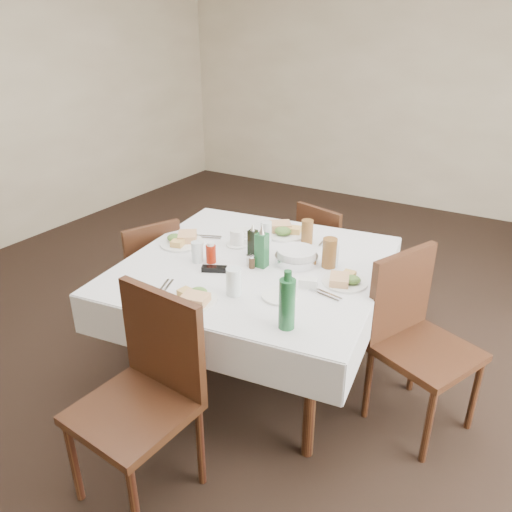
# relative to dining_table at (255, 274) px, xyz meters

# --- Properties ---
(ground_plane) EXTENTS (7.00, 7.00, 0.00)m
(ground_plane) POSITION_rel_dining_table_xyz_m (-0.12, 0.22, -0.69)
(ground_plane) COLOR black
(room_shell) EXTENTS (6.04, 7.04, 2.80)m
(room_shell) POSITION_rel_dining_table_xyz_m (-0.12, 0.22, 1.02)
(room_shell) COLOR tan
(room_shell) RESTS_ON ground
(dining_table) EXTENTS (1.61, 1.61, 0.76)m
(dining_table) POSITION_rel_dining_table_xyz_m (0.00, 0.00, 0.00)
(dining_table) COLOR black
(dining_table) RESTS_ON ground
(chair_north) EXTENTS (0.48, 0.48, 0.83)m
(chair_north) POSITION_rel_dining_table_xyz_m (0.03, 0.97, -0.22)
(chair_north) COLOR black
(chair_north) RESTS_ON ground
(chair_south) EXTENTS (0.50, 0.50, 0.98)m
(chair_south) POSITION_rel_dining_table_xyz_m (0.02, -0.95, -0.13)
(chair_south) COLOR black
(chair_south) RESTS_ON ground
(chair_east) EXTENTS (0.60, 0.60, 0.96)m
(chair_east) POSITION_rel_dining_table_xyz_m (0.91, 0.11, -0.14)
(chair_east) COLOR black
(chair_east) RESTS_ON ground
(chair_west) EXTENTS (0.52, 0.52, 0.83)m
(chair_west) POSITION_rel_dining_table_xyz_m (-0.87, 0.04, -0.21)
(chair_west) COLOR black
(chair_west) RESTS_ON ground
(meal_north) EXTENTS (0.30, 0.30, 0.07)m
(meal_north) POSITION_rel_dining_table_xyz_m (-0.06, 0.46, 0.10)
(meal_north) COLOR white
(meal_north) RESTS_ON dining_table
(meal_south) EXTENTS (0.24, 0.24, 0.05)m
(meal_south) POSITION_rel_dining_table_xyz_m (-0.03, -0.53, 0.09)
(meal_south) COLOR white
(meal_south) RESTS_ON dining_table
(meal_east) EXTENTS (0.24, 0.24, 0.05)m
(meal_east) POSITION_rel_dining_table_xyz_m (0.54, 0.02, 0.09)
(meal_east) COLOR white
(meal_east) RESTS_ON dining_table
(meal_west) EXTENTS (0.27, 0.27, 0.06)m
(meal_west) POSITION_rel_dining_table_xyz_m (-0.53, -0.00, 0.10)
(meal_west) COLOR white
(meal_west) RESTS_ON dining_table
(side_plate_a) EXTENTS (0.17, 0.17, 0.01)m
(side_plate_a) POSITION_rel_dining_table_xyz_m (-0.29, 0.34, 0.08)
(side_plate_a) COLOR white
(side_plate_a) RESTS_ON dining_table
(side_plate_b) EXTENTS (0.18, 0.18, 0.01)m
(side_plate_b) POSITION_rel_dining_table_xyz_m (0.31, -0.28, 0.08)
(side_plate_b) COLOR white
(side_plate_b) RESTS_ON dining_table
(water_n) EXTENTS (0.07, 0.07, 0.13)m
(water_n) POSITION_rel_dining_table_xyz_m (-0.10, 0.31, 0.14)
(water_n) COLOR silver
(water_n) RESTS_ON dining_table
(water_s) EXTENTS (0.08, 0.08, 0.14)m
(water_s) POSITION_rel_dining_table_xyz_m (0.10, -0.37, 0.15)
(water_s) COLOR silver
(water_s) RESTS_ON dining_table
(water_e) EXTENTS (0.07, 0.07, 0.13)m
(water_e) POSITION_rel_dining_table_xyz_m (0.40, 0.19, 0.14)
(water_e) COLOR silver
(water_e) RESTS_ON dining_table
(water_w) EXTENTS (0.07, 0.07, 0.12)m
(water_w) POSITION_rel_dining_table_xyz_m (-0.29, -0.16, 0.13)
(water_w) COLOR silver
(water_w) RESTS_ON dining_table
(iced_tea_a) EXTENTS (0.07, 0.07, 0.15)m
(iced_tea_a) POSITION_rel_dining_table_xyz_m (0.13, 0.41, 0.15)
(iced_tea_a) COLOR brown
(iced_tea_a) RESTS_ON dining_table
(iced_tea_b) EXTENTS (0.08, 0.08, 0.17)m
(iced_tea_b) POSITION_rel_dining_table_xyz_m (0.39, 0.17, 0.16)
(iced_tea_b) COLOR brown
(iced_tea_b) RESTS_ON dining_table
(bread_basket) EXTENTS (0.25, 0.25, 0.08)m
(bread_basket) POSITION_rel_dining_table_xyz_m (0.21, 0.12, 0.11)
(bread_basket) COLOR silver
(bread_basket) RESTS_ON dining_table
(oil_cruet_dark) EXTENTS (0.05, 0.05, 0.20)m
(oil_cruet_dark) POSITION_rel_dining_table_xyz_m (-0.07, 0.09, 0.16)
(oil_cruet_dark) COLOR black
(oil_cruet_dark) RESTS_ON dining_table
(oil_cruet_green) EXTENTS (0.06, 0.06, 0.25)m
(oil_cruet_green) POSITION_rel_dining_table_xyz_m (0.06, -0.02, 0.18)
(oil_cruet_green) COLOR #1F5B31
(oil_cruet_green) RESTS_ON dining_table
(ketchup_bottle) EXTENTS (0.06, 0.06, 0.12)m
(ketchup_bottle) POSITION_rel_dining_table_xyz_m (-0.22, -0.13, 0.13)
(ketchup_bottle) COLOR #981B08
(ketchup_bottle) RESTS_ON dining_table
(salt_shaker) EXTENTS (0.03, 0.03, 0.07)m
(salt_shaker) POSITION_rel_dining_table_xyz_m (-0.01, -0.05, 0.11)
(salt_shaker) COLOR white
(salt_shaker) RESTS_ON dining_table
(pepper_shaker) EXTENTS (0.03, 0.03, 0.08)m
(pepper_shaker) POSITION_rel_dining_table_xyz_m (0.02, -0.07, 0.11)
(pepper_shaker) COLOR #412C1A
(pepper_shaker) RESTS_ON dining_table
(coffee_mug) EXTENTS (0.14, 0.14, 0.10)m
(coffee_mug) POSITION_rel_dining_table_xyz_m (-0.22, 0.16, 0.12)
(coffee_mug) COLOR white
(coffee_mug) RESTS_ON dining_table
(sunglasses) EXTENTS (0.14, 0.10, 0.03)m
(sunglasses) POSITION_rel_dining_table_xyz_m (-0.13, -0.21, 0.09)
(sunglasses) COLOR black
(sunglasses) RESTS_ON dining_table
(green_bottle) EXTENTS (0.07, 0.07, 0.28)m
(green_bottle) POSITION_rel_dining_table_xyz_m (0.47, -0.50, 0.20)
(green_bottle) COLOR #1F5B31
(green_bottle) RESTS_ON dining_table
(sugar_caddy) EXTENTS (0.11, 0.08, 0.05)m
(sugar_caddy) POSITION_rel_dining_table_xyz_m (0.39, -0.11, 0.10)
(sugar_caddy) COLOR white
(sugar_caddy) RESTS_ON dining_table
(cutlery_n) EXTENTS (0.05, 0.16, 0.01)m
(cutlery_n) POSITION_rel_dining_table_xyz_m (0.23, 0.47, 0.08)
(cutlery_n) COLOR silver
(cutlery_n) RESTS_ON dining_table
(cutlery_s) EXTENTS (0.09, 0.16, 0.01)m
(cutlery_s) POSITION_rel_dining_table_xyz_m (-0.25, -0.49, 0.08)
(cutlery_s) COLOR silver
(cutlery_s) RESTS_ON dining_table
(cutlery_e) EXTENTS (0.18, 0.08, 0.01)m
(cutlery_e) POSITION_rel_dining_table_xyz_m (0.50, -0.14, 0.08)
(cutlery_e) COLOR silver
(cutlery_e) RESTS_ON dining_table
(cutlery_w) EXTENTS (0.20, 0.12, 0.01)m
(cutlery_w) POSITION_rel_dining_table_xyz_m (-0.46, 0.15, 0.08)
(cutlery_w) COLOR silver
(cutlery_w) RESTS_ON dining_table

